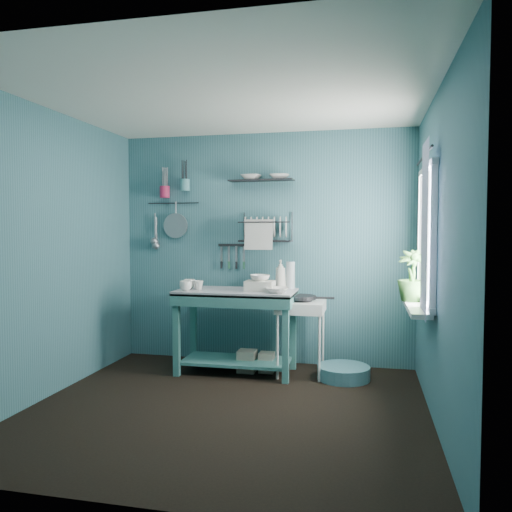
% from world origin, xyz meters
% --- Properties ---
extents(floor, '(3.20, 3.20, 0.00)m').
position_xyz_m(floor, '(0.00, 0.00, 0.00)').
color(floor, black).
rests_on(floor, ground).
extents(ceiling, '(3.20, 3.20, 0.00)m').
position_xyz_m(ceiling, '(0.00, 0.00, 2.50)').
color(ceiling, silver).
rests_on(ceiling, ground).
extents(wall_back, '(3.20, 0.00, 3.20)m').
position_xyz_m(wall_back, '(0.00, 1.50, 1.25)').
color(wall_back, '#33616A').
rests_on(wall_back, ground).
extents(wall_front, '(3.20, 0.00, 3.20)m').
position_xyz_m(wall_front, '(0.00, -1.50, 1.25)').
color(wall_front, '#33616A').
rests_on(wall_front, ground).
extents(wall_left, '(0.00, 3.00, 3.00)m').
position_xyz_m(wall_left, '(-1.60, 0.00, 1.25)').
color(wall_left, '#33616A').
rests_on(wall_left, ground).
extents(wall_right, '(0.00, 3.00, 3.00)m').
position_xyz_m(wall_right, '(1.60, 0.00, 1.25)').
color(wall_right, '#33616A').
rests_on(wall_right, ground).
extents(work_counter, '(1.20, 0.60, 0.84)m').
position_xyz_m(work_counter, '(-0.19, 1.01, 0.42)').
color(work_counter, '#377570').
rests_on(work_counter, floor).
extents(mug_left, '(0.12, 0.12, 0.10)m').
position_xyz_m(mug_left, '(-0.67, 0.85, 0.89)').
color(mug_left, silver).
rests_on(mug_left, work_counter).
extents(mug_mid, '(0.14, 0.14, 0.09)m').
position_xyz_m(mug_mid, '(-0.57, 0.95, 0.89)').
color(mug_mid, silver).
rests_on(mug_mid, work_counter).
extents(mug_right, '(0.17, 0.17, 0.10)m').
position_xyz_m(mug_right, '(-0.69, 1.01, 0.89)').
color(mug_right, silver).
rests_on(mug_right, work_counter).
extents(wash_tub, '(0.28, 0.22, 0.10)m').
position_xyz_m(wash_tub, '(0.06, 0.99, 0.89)').
color(wash_tub, beige).
rests_on(wash_tub, work_counter).
extents(tub_bowl, '(0.20, 0.19, 0.06)m').
position_xyz_m(tub_bowl, '(0.06, 0.99, 0.98)').
color(tub_bowl, silver).
rests_on(tub_bowl, wash_tub).
extents(soap_bottle, '(0.12, 0.12, 0.30)m').
position_xyz_m(soap_bottle, '(0.23, 1.21, 0.99)').
color(soap_bottle, beige).
rests_on(soap_bottle, work_counter).
extents(water_bottle, '(0.09, 0.09, 0.28)m').
position_xyz_m(water_bottle, '(0.33, 1.23, 0.98)').
color(water_bottle, silver).
rests_on(water_bottle, work_counter).
extents(counter_bowl, '(0.22, 0.22, 0.05)m').
position_xyz_m(counter_bowl, '(0.26, 0.86, 0.87)').
color(counter_bowl, silver).
rests_on(counter_bowl, work_counter).
extents(hotplate_stand, '(0.53, 0.53, 0.74)m').
position_xyz_m(hotplate_stand, '(0.46, 1.08, 0.37)').
color(hotplate_stand, white).
rests_on(hotplate_stand, floor).
extents(frying_pan, '(0.30, 0.30, 0.03)m').
position_xyz_m(frying_pan, '(0.46, 1.08, 0.78)').
color(frying_pan, black).
rests_on(frying_pan, hotplate_stand).
extents(knife_strip, '(0.32, 0.05, 0.03)m').
position_xyz_m(knife_strip, '(-0.35, 1.47, 1.28)').
color(knife_strip, black).
rests_on(knife_strip, wall_back).
extents(dish_rack, '(0.55, 0.24, 0.32)m').
position_xyz_m(dish_rack, '(0.04, 1.37, 1.48)').
color(dish_rack, black).
rests_on(dish_rack, wall_back).
extents(upper_shelf, '(0.71, 0.21, 0.02)m').
position_xyz_m(upper_shelf, '(-0.01, 1.40, 1.98)').
color(upper_shelf, black).
rests_on(upper_shelf, wall_back).
extents(shelf_bowl_left, '(0.23, 0.23, 0.05)m').
position_xyz_m(shelf_bowl_left, '(-0.12, 1.40, 2.09)').
color(shelf_bowl_left, silver).
rests_on(shelf_bowl_left, upper_shelf).
extents(shelf_bowl_right, '(0.21, 0.21, 0.05)m').
position_xyz_m(shelf_bowl_right, '(0.18, 1.40, 2.10)').
color(shelf_bowl_right, silver).
rests_on(shelf_bowl_right, upper_shelf).
extents(utensil_cup_magenta, '(0.11, 0.11, 0.13)m').
position_xyz_m(utensil_cup_magenta, '(-1.13, 1.42, 1.88)').
color(utensil_cup_magenta, '#AD2048').
rests_on(utensil_cup_magenta, wall_back).
extents(utensil_cup_teal, '(0.11, 0.11, 0.13)m').
position_xyz_m(utensil_cup_teal, '(-0.88, 1.42, 1.95)').
color(utensil_cup_teal, teal).
rests_on(utensil_cup_teal, wall_back).
extents(colander, '(0.28, 0.03, 0.28)m').
position_xyz_m(colander, '(-1.01, 1.45, 1.50)').
color(colander, gray).
rests_on(colander, wall_back).
extents(ladle_outer, '(0.01, 0.01, 0.30)m').
position_xyz_m(ladle_outer, '(-1.27, 1.46, 1.49)').
color(ladle_outer, gray).
rests_on(ladle_outer, wall_back).
extents(ladle_inner, '(0.01, 0.01, 0.30)m').
position_xyz_m(ladle_inner, '(-1.25, 1.46, 1.44)').
color(ladle_inner, gray).
rests_on(ladle_inner, wall_back).
extents(hook_rail, '(0.60, 0.01, 0.01)m').
position_xyz_m(hook_rail, '(-1.05, 1.47, 1.75)').
color(hook_rail, black).
rests_on(hook_rail, wall_back).
extents(window_glass, '(0.00, 1.10, 1.10)m').
position_xyz_m(window_glass, '(1.59, 0.45, 1.40)').
color(window_glass, white).
rests_on(window_glass, wall_right).
extents(windowsill, '(0.16, 0.95, 0.04)m').
position_xyz_m(windowsill, '(1.50, 0.45, 0.81)').
color(windowsill, white).
rests_on(windowsill, wall_right).
extents(curtain, '(0.00, 1.35, 1.35)m').
position_xyz_m(curtain, '(1.52, 0.15, 1.45)').
color(curtain, silver).
rests_on(curtain, wall_right).
extents(curtain_rod, '(0.02, 1.05, 0.02)m').
position_xyz_m(curtain_rod, '(1.54, 0.45, 2.05)').
color(curtain_rod, black).
rests_on(curtain_rod, wall_right).
extents(potted_plant, '(0.27, 0.27, 0.45)m').
position_xyz_m(potted_plant, '(1.48, 0.68, 1.05)').
color(potted_plant, '#346829').
rests_on(potted_plant, windowsill).
extents(storage_tin_large, '(0.18, 0.18, 0.22)m').
position_xyz_m(storage_tin_large, '(-0.09, 1.06, 0.11)').
color(storage_tin_large, gray).
rests_on(storage_tin_large, floor).
extents(storage_tin_small, '(0.15, 0.15, 0.20)m').
position_xyz_m(storage_tin_small, '(0.11, 1.09, 0.10)').
color(storage_tin_small, gray).
rests_on(storage_tin_small, floor).
extents(floor_basin, '(0.51, 0.51, 0.13)m').
position_xyz_m(floor_basin, '(0.89, 1.01, 0.07)').
color(floor_basin, '#40757E').
rests_on(floor_basin, floor).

